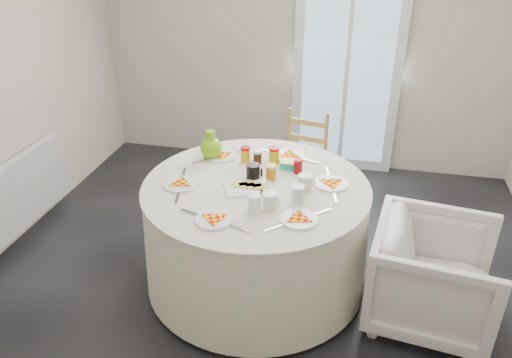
% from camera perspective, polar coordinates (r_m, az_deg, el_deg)
% --- Properties ---
extents(floor, '(4.00, 4.00, 0.00)m').
position_cam_1_polar(floor, '(3.59, 0.56, -11.58)').
color(floor, black).
rests_on(floor, ground).
extents(wall_back, '(4.00, 0.02, 2.60)m').
position_cam_1_polar(wall_back, '(4.83, 5.83, 16.21)').
color(wall_back, '#BCB5A3').
rests_on(wall_back, floor).
extents(glass_door, '(1.00, 0.08, 2.10)m').
position_cam_1_polar(glass_door, '(4.81, 10.44, 12.78)').
color(glass_door, silver).
rests_on(glass_door, floor).
extents(radiator, '(0.07, 1.00, 0.55)m').
position_cam_1_polar(radiator, '(4.29, -25.06, -1.23)').
color(radiator, silver).
rests_on(radiator, floor).
extents(table, '(1.51, 1.51, 0.76)m').
position_cam_1_polar(table, '(3.39, 0.00, -6.33)').
color(table, beige).
rests_on(table, floor).
extents(wooden_chair, '(0.44, 0.43, 0.85)m').
position_cam_1_polar(wooden_chair, '(4.21, 5.13, 2.40)').
color(wooden_chair, tan).
rests_on(wooden_chair, floor).
extents(armchair, '(0.76, 0.80, 0.74)m').
position_cam_1_polar(armchair, '(3.26, 19.74, -9.63)').
color(armchair, silver).
rests_on(armchair, floor).
extents(place_settings, '(1.47, 1.47, 0.02)m').
position_cam_1_polar(place_settings, '(3.18, 0.00, -0.48)').
color(place_settings, white).
rests_on(place_settings, table).
extents(jar_cluster, '(0.46, 0.27, 0.13)m').
position_cam_1_polar(jar_cluster, '(3.39, 1.58, 2.39)').
color(jar_cluster, brown).
rests_on(jar_cluster, table).
extents(butter_tub, '(0.14, 0.10, 0.05)m').
position_cam_1_polar(butter_tub, '(3.40, 3.99, 1.71)').
color(butter_tub, '#0BA69B').
rests_on(butter_tub, table).
extents(green_pitcher, '(0.20, 0.20, 0.20)m').
position_cam_1_polar(green_pitcher, '(3.51, -5.17, 4.10)').
color(green_pitcher, '#6AAB0C').
rests_on(green_pitcher, table).
extents(cheese_platter, '(0.36, 0.30, 0.04)m').
position_cam_1_polar(cheese_platter, '(3.14, -0.77, -0.88)').
color(cheese_platter, silver).
rests_on(cheese_platter, table).
extents(mugs_glasses, '(0.86, 0.86, 0.12)m').
position_cam_1_polar(mugs_glasses, '(3.11, 2.40, -0.44)').
color(mugs_glasses, gray).
rests_on(mugs_glasses, table).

